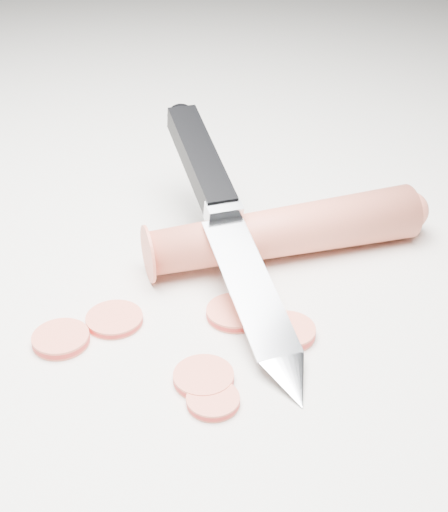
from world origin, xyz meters
The scene contains 9 objects.
ground centered at (0.00, 0.00, 0.00)m, with size 2.40×2.40×0.00m, color silver.
carrot centered at (-0.01, 0.06, 0.02)m, with size 0.04×0.04×0.21m, color #D95C43.
carrot_slice_0 centered at (0.01, -0.02, 0.00)m, with size 0.04×0.04×0.01m, color #EE654A.
carrot_slice_1 centered at (0.03, -0.08, 0.00)m, with size 0.04×0.04×0.01m, color #EE654A.
carrot_slice_2 centered at (0.04, -0.10, 0.00)m, with size 0.03×0.03×0.01m, color #EE654A.
carrot_slice_3 centered at (-0.06, -0.07, 0.00)m, with size 0.04×0.04×0.01m, color #EE654A.
carrot_slice_4 centered at (0.04, -0.02, 0.00)m, with size 0.04×0.04×0.01m, color #EE654A.
carrot_slice_5 centered at (-0.07, -0.11, 0.00)m, with size 0.04×0.04×0.01m, color #EE654A.
kitchen_knife centered at (-0.03, 0.02, 0.04)m, with size 0.25×0.20×0.09m, color silver, non-canonical shape.
Camera 1 is at (0.22, -0.33, 0.29)m, focal length 50.00 mm.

